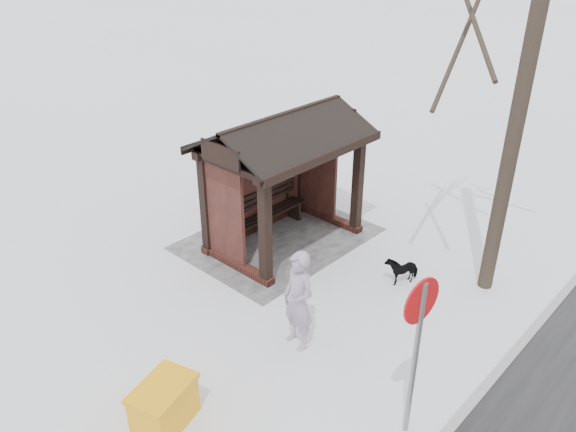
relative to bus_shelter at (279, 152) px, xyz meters
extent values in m
plane|color=silver|center=(0.00, 0.16, -2.17)|extent=(120.00, 120.00, 0.00)
cube|color=gray|center=(0.00, 5.66, -2.16)|extent=(120.00, 0.15, 0.06)
cube|color=gray|center=(0.00, -0.04, -2.16)|extent=(4.20, 3.20, 0.02)
cube|color=#3C1A16|center=(0.00, -0.74, -2.09)|extent=(3.30, 0.22, 0.16)
cube|color=#3C1A16|center=(-1.50, 0.16, -2.09)|extent=(0.22, 2.10, 0.16)
cube|color=#3C1A16|center=(1.50, 0.16, -2.09)|extent=(0.22, 2.10, 0.16)
cube|color=black|center=(-1.50, 1.06, -1.02)|extent=(0.20, 0.20, 2.30)
cube|color=black|center=(1.50, 1.06, -1.02)|extent=(0.20, 0.20, 2.30)
cube|color=black|center=(-1.50, -0.74, -1.02)|extent=(0.20, 0.20, 2.30)
cube|color=black|center=(1.50, -0.74, -1.02)|extent=(0.20, 0.20, 2.30)
cube|color=black|center=(0.00, -0.74, -0.94)|extent=(2.80, 0.08, 2.14)
cube|color=black|center=(-1.50, -0.16, -0.94)|extent=(0.08, 1.17, 2.14)
cube|color=black|center=(1.50, -0.16, -0.94)|extent=(0.08, 1.17, 2.14)
cube|color=black|center=(0.00, 1.06, 0.19)|extent=(3.40, 0.20, 0.18)
cube|color=black|center=(0.00, -0.74, 0.19)|extent=(3.40, 0.20, 0.18)
cylinder|color=black|center=(-1.50, 4.36, 2.11)|extent=(0.29, 0.29, 8.55)
imported|color=#978AA2|center=(2.43, 2.77, -1.24)|extent=(0.54, 0.73, 1.84)
imported|color=black|center=(-0.47, 3.01, -1.87)|extent=(0.76, 0.56, 0.58)
cube|color=orange|center=(5.06, 2.53, -1.84)|extent=(1.03, 0.83, 0.65)
cube|color=orange|center=(5.06, 2.53, -1.48)|extent=(1.09, 0.89, 0.08)
cylinder|color=slate|center=(2.75, 5.18, -0.88)|extent=(0.08, 0.08, 2.57)
cylinder|color=#BB0D10|center=(2.75, 5.16, 0.13)|extent=(0.67, 0.12, 0.67)
cylinder|color=white|center=(2.75, 5.14, 0.13)|extent=(0.51, 0.10, 0.51)
camera|label=1|loc=(8.17, 7.88, 4.41)|focal=35.00mm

